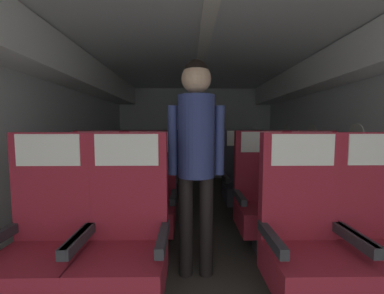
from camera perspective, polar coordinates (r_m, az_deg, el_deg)
The scene contains 15 objects.
ground at distance 2.87m, azimuth 2.60°, elevation -19.49°, with size 3.71×6.04×0.02m, color #3D3833.
fuselage_shell at distance 2.90m, azimuth 2.42°, elevation 11.96°, with size 3.59×5.69×2.11m.
seat_a_left_window at distance 1.79m, azimuth -31.99°, elevation -18.83°, with size 0.53×0.47×1.14m.
seat_a_left_aisle at distance 1.61m, azimuth -15.77°, elevation -21.00°, with size 0.53×0.47×1.14m.
seat_a_right_aisle at distance 1.98m, azimuth 39.11°, elevation -16.93°, with size 0.53×0.47×1.14m.
seat_a_right_window at distance 1.71m, azimuth 25.74°, elevation -19.73°, with size 0.53×0.47×1.14m.
seat_b_left_window at distance 2.49m, azimuth -21.83°, elevation -11.83°, with size 0.53×0.47×1.14m.
seat_b_left_aisle at distance 2.37m, azimuth -10.20°, elevation -12.43°, with size 0.53×0.47×1.14m.
seat_b_right_aisle at distance 2.62m, azimuth 27.24°, elevation -11.20°, with size 0.53×0.47×1.14m.
seat_b_right_window at distance 2.42m, azimuth 16.62°, elevation -12.17°, with size 0.53×0.47×1.14m.
seat_c_left_window at distance 3.25m, azimuth -16.87°, elevation -7.84°, with size 0.53×0.47×1.14m.
seat_c_left_aisle at distance 3.16m, azimuth -8.05°, elevation -8.04°, with size 0.53×0.47×1.14m.
seat_c_right_aisle at distance 3.37m, azimuth 20.46°, elevation -7.52°, with size 0.53×0.47×1.14m.
seat_c_right_window at distance 3.20m, azimuth 12.10°, elevation -7.94°, with size 0.53×0.47×1.14m.
flight_attendant at distance 1.81m, azimuth 1.01°, elevation 0.61°, with size 0.43×0.28×1.67m.
Camera 1 is at (-0.17, 0.21, 1.16)m, focal length 22.16 mm.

